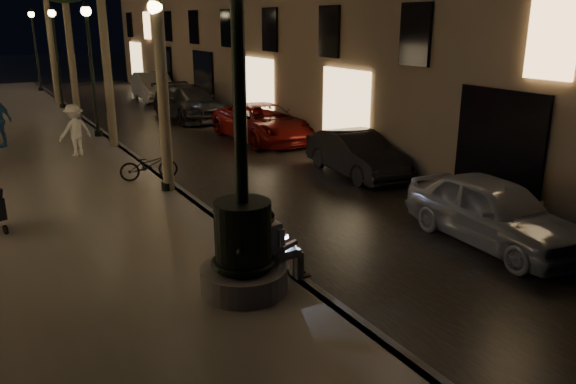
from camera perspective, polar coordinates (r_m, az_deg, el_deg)
ground at (r=21.38m, az=-17.28°, el=4.55°), size 120.00×120.00×0.00m
cobble_lane at (r=22.20m, az=-9.73°, el=5.55°), size 6.00×45.00×0.02m
curb_strip at (r=21.36m, az=-17.31°, el=4.81°), size 0.25×45.00×0.20m
fountain_lamppost at (r=8.81m, az=-4.60°, el=-4.02°), size 1.40×1.40×5.21m
seated_man_laptop at (r=9.19m, az=-1.10°, el=-5.24°), size 0.91×0.31×1.28m
lamp_curb_a at (r=14.12m, az=-12.95°, el=12.07°), size 0.36×0.36×4.81m
lamp_curb_b at (r=21.88m, az=-19.45°, el=13.21°), size 0.36×0.36×4.81m
lamp_curb_c at (r=29.76m, az=-22.55°, el=13.69°), size 0.36×0.36×4.81m
lamp_curb_d at (r=37.69m, az=-24.36°, el=13.96°), size 0.36×0.36×4.81m
car_front at (r=12.02m, az=20.20°, el=-1.86°), size 1.83×4.10×1.37m
car_second at (r=16.47m, az=6.97°, el=3.89°), size 1.65×3.97×1.28m
car_third at (r=21.10m, az=-2.55°, el=7.06°), size 2.32×4.97×1.37m
car_rear at (r=26.25m, az=-10.07°, el=8.95°), size 2.18×5.19×1.50m
car_fifth at (r=32.74m, az=-13.52°, el=10.37°), size 1.92×4.77×1.54m
pedestrian_white at (r=19.11m, az=-20.83°, el=5.91°), size 1.20×0.92×1.64m
bicycle at (r=15.65m, az=-13.97°, el=2.67°), size 1.61×0.80×0.81m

